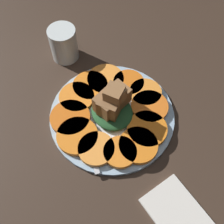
{
  "coord_description": "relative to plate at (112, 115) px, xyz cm",
  "views": [
    {
      "loc": [
        27.19,
        -18.9,
        60.34
      ],
      "look_at": [
        0.0,
        0.0,
        4.1
      ],
      "focal_mm": 45.0,
      "sensor_mm": 36.0,
      "label": 1
    }
  ],
  "objects": [
    {
      "name": "table_slab",
      "position": [
        0.0,
        0.0,
        -1.52
      ],
      "size": [
        120.0,
        120.0,
        2.0
      ],
      "primitive_type": "cube",
      "color": "#38281E",
      "rests_on": "ground"
    },
    {
      "name": "plate",
      "position": [
        0.0,
        0.0,
        0.0
      ],
      "size": [
        29.46,
        29.46,
        1.05
      ],
      "color": "#99B7D1",
      "rests_on": "table_slab"
    },
    {
      "name": "carrot_slice_0",
      "position": [
        10.06,
        -0.07,
        1.21
      ],
      "size": [
        8.65,
        8.65,
        1.26
      ],
      "primitive_type": "cylinder",
      "color": "orange",
      "rests_on": "plate"
    },
    {
      "name": "carrot_slice_1",
      "position": [
        8.05,
        4.05,
        1.21
      ],
      "size": [
        9.13,
        9.13,
        1.26
      ],
      "primitive_type": "cylinder",
      "color": "orange",
      "rests_on": "plate"
    },
    {
      "name": "carrot_slice_2",
      "position": [
        3.72,
        8.25,
        1.21
      ],
      "size": [
        8.81,
        8.81,
        1.26
      ],
      "primitive_type": "cylinder",
      "color": "orange",
      "rests_on": "plate"
    },
    {
      "name": "carrot_slice_3",
      "position": [
        0.49,
        9.94,
        1.21
      ],
      "size": [
        7.85,
        7.85,
        1.26
      ],
      "primitive_type": "cylinder",
      "color": "orange",
      "rests_on": "plate"
    },
    {
      "name": "carrot_slice_4",
      "position": [
        -4.73,
        8.31,
        1.21
      ],
      "size": [
        7.68,
        7.68,
        1.26
      ],
      "primitive_type": "cylinder",
      "color": "orange",
      "rests_on": "plate"
    },
    {
      "name": "carrot_slice_5",
      "position": [
        -8.88,
        4.2,
        1.21
      ],
      "size": [
        9.22,
        9.22,
        1.26
      ],
      "primitive_type": "cylinder",
      "color": "orange",
      "rests_on": "plate"
    },
    {
      "name": "carrot_slice_6",
      "position": [
        -9.41,
        -0.01,
        1.21
      ],
      "size": [
        8.69,
        8.69,
        1.26
      ],
      "primitive_type": "cylinder",
      "color": "orange",
      "rests_on": "plate"
    },
    {
      "name": "carrot_slice_7",
      "position": [
        -8.42,
        -4.52,
        1.21
      ],
      "size": [
        8.56,
        8.56,
        1.26
      ],
      "primitive_type": "cylinder",
      "color": "orange",
      "rests_on": "plate"
    },
    {
      "name": "carrot_slice_8",
      "position": [
        -4.41,
        -8.73,
        1.21
      ],
      "size": [
        9.3,
        9.3,
        1.26
      ],
      "primitive_type": "cylinder",
      "color": "orange",
      "rests_on": "plate"
    },
    {
      "name": "carrot_slice_9",
      "position": [
        0.51,
        -9.78,
        1.21
      ],
      "size": [
        9.29,
        9.29,
        1.26
      ],
      "primitive_type": "cylinder",
      "color": "orange",
      "rests_on": "plate"
    },
    {
      "name": "carrot_slice_10",
      "position": [
        5.51,
        -8.0,
        1.21
      ],
      "size": [
        8.04,
        8.04,
        1.26
      ],
      "primitive_type": "cylinder",
      "color": "#F9953A",
      "rests_on": "plate"
    },
    {
      "name": "carrot_slice_11",
      "position": [
        9.09,
        -4.21,
        1.21
      ],
      "size": [
        7.32,
        7.32,
        1.26
      ],
      "primitive_type": "cylinder",
      "color": "orange",
      "rests_on": "plate"
    },
    {
      "name": "center_pile",
      "position": [
        -0.15,
        0.13,
        4.39
      ],
      "size": [
        10.34,
        9.7,
        9.68
      ],
      "color": "#235128",
      "rests_on": "plate"
    },
    {
      "name": "fork",
      "position": [
        1.5,
        -7.65,
        0.78
      ],
      "size": [
        17.24,
        7.62,
        0.4
      ],
      "rotation": [
        0.0,
        0.0,
        -0.35
      ],
      "color": "silver",
      "rests_on": "plate"
    },
    {
      "name": "water_glass",
      "position": [
        -22.91,
        0.61,
        4.04
      ],
      "size": [
        7.14,
        7.14,
        9.12
      ],
      "color": "silver",
      "rests_on": "table_slab"
    },
    {
      "name": "napkin",
      "position": [
        27.03,
        -2.18,
        -0.12
      ],
      "size": [
        15.63,
        9.38,
        0.8
      ],
      "color": "silver",
      "rests_on": "table_slab"
    }
  ]
}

